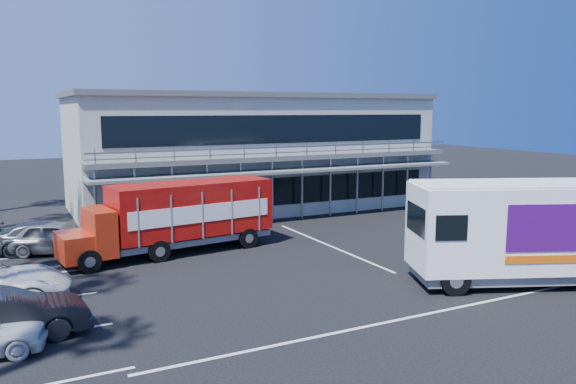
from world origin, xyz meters
name	(u,v)px	position (x,y,z in m)	size (l,w,h in m)	color
ground	(325,267)	(0.00, 0.00, 0.00)	(120.00, 120.00, 0.00)	black
building	(249,150)	(3.00, 14.94, 3.66)	(22.40, 12.00, 7.30)	#A1A799
red_truck	(178,215)	(-4.64, 4.92, 1.71)	(9.48, 3.38, 3.12)	#9F220C
white_van	(519,230)	(5.16, -5.00, 1.98)	(8.06, 5.35, 3.73)	white
parked_car_b	(2,317)	(-11.64, -2.50, 0.74)	(1.56, 4.47, 1.47)	black
parked_car_d	(50,237)	(-9.78, 7.60, 0.70)	(1.95, 4.80, 1.39)	#292C36
parked_car_e	(57,237)	(-9.50, 7.20, 0.74)	(1.74, 4.32, 1.47)	slate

